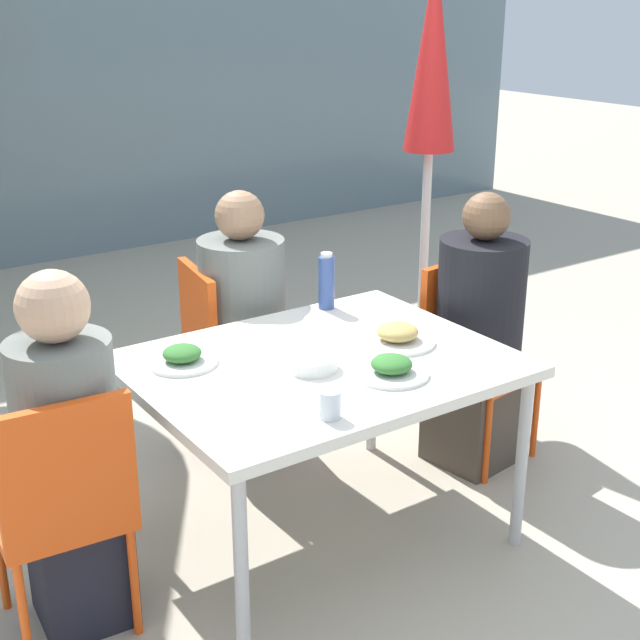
{
  "coord_description": "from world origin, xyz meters",
  "views": [
    {
      "loc": [
        -1.61,
        -2.37,
        1.94
      ],
      "look_at": [
        0.0,
        0.0,
        0.88
      ],
      "focal_mm": 50.0,
      "sensor_mm": 36.0,
      "label": 1
    }
  ],
  "objects_px": {
    "chair_left": "(63,500)",
    "chair_far": "(222,346)",
    "chair_right": "(470,346)",
    "person_left": "(70,463)",
    "person_far": "(243,335)",
    "closed_umbrella": "(431,96)",
    "bottle": "(326,282)",
    "salad_bowl": "(312,363)",
    "person_right": "(478,341)",
    "drinking_cup": "(330,404)"
  },
  "relations": [
    {
      "from": "person_left",
      "to": "closed_umbrella",
      "type": "height_order",
      "value": "closed_umbrella"
    },
    {
      "from": "person_left",
      "to": "person_right",
      "type": "distance_m",
      "value": 1.78
    },
    {
      "from": "person_right",
      "to": "chair_far",
      "type": "height_order",
      "value": "person_right"
    },
    {
      "from": "chair_right",
      "to": "person_right",
      "type": "relative_size",
      "value": 0.72
    },
    {
      "from": "closed_umbrella",
      "to": "bottle",
      "type": "distance_m",
      "value": 1.18
    },
    {
      "from": "bottle",
      "to": "drinking_cup",
      "type": "relative_size",
      "value": 2.61
    },
    {
      "from": "person_right",
      "to": "closed_umbrella",
      "type": "distance_m",
      "value": 1.22
    },
    {
      "from": "chair_left",
      "to": "person_right",
      "type": "height_order",
      "value": "person_right"
    },
    {
      "from": "person_far",
      "to": "chair_far",
      "type": "bearing_deg",
      "value": -121.88
    },
    {
      "from": "chair_left",
      "to": "salad_bowl",
      "type": "height_order",
      "value": "chair_left"
    },
    {
      "from": "drinking_cup",
      "to": "salad_bowl",
      "type": "distance_m",
      "value": 0.37
    },
    {
      "from": "chair_right",
      "to": "person_right",
      "type": "height_order",
      "value": "person_right"
    },
    {
      "from": "person_left",
      "to": "chair_right",
      "type": "distance_m",
      "value": 1.82
    },
    {
      "from": "person_left",
      "to": "closed_umbrella",
      "type": "relative_size",
      "value": 0.56
    },
    {
      "from": "person_right",
      "to": "bottle",
      "type": "xyz_separation_m",
      "value": [
        -0.56,
        0.31,
        0.28
      ]
    },
    {
      "from": "person_left",
      "to": "chair_right",
      "type": "xyz_separation_m",
      "value": [
        1.82,
        0.14,
        -0.07
      ]
    },
    {
      "from": "drinking_cup",
      "to": "salad_bowl",
      "type": "relative_size",
      "value": 0.51
    },
    {
      "from": "person_left",
      "to": "chair_far",
      "type": "distance_m",
      "value": 1.2
    },
    {
      "from": "chair_far",
      "to": "salad_bowl",
      "type": "xyz_separation_m",
      "value": [
        -0.11,
        -0.86,
        0.25
      ]
    },
    {
      "from": "salad_bowl",
      "to": "chair_left",
      "type": "bearing_deg",
      "value": 177.39
    },
    {
      "from": "chair_far",
      "to": "person_right",
      "type": "bearing_deg",
      "value": 59.56
    },
    {
      "from": "chair_far",
      "to": "drinking_cup",
      "type": "distance_m",
      "value": 1.26
    },
    {
      "from": "person_left",
      "to": "chair_right",
      "type": "height_order",
      "value": "person_left"
    },
    {
      "from": "chair_far",
      "to": "salad_bowl",
      "type": "relative_size",
      "value": 4.88
    },
    {
      "from": "chair_right",
      "to": "person_right",
      "type": "bearing_deg",
      "value": 58.12
    },
    {
      "from": "chair_left",
      "to": "chair_far",
      "type": "height_order",
      "value": "same"
    },
    {
      "from": "chair_right",
      "to": "person_left",
      "type": "bearing_deg",
      "value": -3.48
    },
    {
      "from": "salad_bowl",
      "to": "bottle",
      "type": "bearing_deg",
      "value": 50.82
    },
    {
      "from": "person_right",
      "to": "bottle",
      "type": "distance_m",
      "value": 0.7
    },
    {
      "from": "salad_bowl",
      "to": "closed_umbrella",
      "type": "bearing_deg",
      "value": 35.47
    },
    {
      "from": "chair_right",
      "to": "chair_far",
      "type": "xyz_separation_m",
      "value": [
        -0.88,
        0.6,
        0.0
      ]
    },
    {
      "from": "chair_right",
      "to": "person_far",
      "type": "bearing_deg",
      "value": -41.65
    },
    {
      "from": "person_far",
      "to": "closed_umbrella",
      "type": "distance_m",
      "value": 1.44
    },
    {
      "from": "person_left",
      "to": "bottle",
      "type": "xyz_separation_m",
      "value": [
        1.22,
        0.37,
        0.27
      ]
    },
    {
      "from": "chair_right",
      "to": "person_far",
      "type": "xyz_separation_m",
      "value": [
        -0.81,
        0.54,
        0.05
      ]
    },
    {
      "from": "closed_umbrella",
      "to": "salad_bowl",
      "type": "xyz_separation_m",
      "value": [
        -1.28,
        -0.92,
        -0.72
      ]
    },
    {
      "from": "closed_umbrella",
      "to": "drinking_cup",
      "type": "bearing_deg",
      "value": -139.1
    },
    {
      "from": "chair_far",
      "to": "drinking_cup",
      "type": "xyz_separation_m",
      "value": [
        -0.27,
        -1.2,
        0.27
      ]
    },
    {
      "from": "closed_umbrella",
      "to": "chair_far",
      "type": "bearing_deg",
      "value": -177.39
    },
    {
      "from": "chair_far",
      "to": "drinking_cup",
      "type": "relative_size",
      "value": 9.61
    },
    {
      "from": "person_left",
      "to": "drinking_cup",
      "type": "xyz_separation_m",
      "value": [
        0.66,
        -0.45,
        0.2
      ]
    },
    {
      "from": "person_far",
      "to": "bottle",
      "type": "bearing_deg",
      "value": 42.56
    },
    {
      "from": "person_far",
      "to": "salad_bowl",
      "type": "height_order",
      "value": "person_far"
    },
    {
      "from": "chair_left",
      "to": "bottle",
      "type": "relative_size",
      "value": 3.68
    },
    {
      "from": "person_left",
      "to": "person_right",
      "type": "xyz_separation_m",
      "value": [
        1.78,
        0.06,
        -0.01
      ]
    },
    {
      "from": "bottle",
      "to": "drinking_cup",
      "type": "bearing_deg",
      "value": -124.05
    },
    {
      "from": "chair_far",
      "to": "person_far",
      "type": "relative_size",
      "value": 0.73
    },
    {
      "from": "chair_right",
      "to": "person_far",
      "type": "distance_m",
      "value": 0.98
    },
    {
      "from": "person_right",
      "to": "person_left",
      "type": "bearing_deg",
      "value": -6.17
    },
    {
      "from": "chair_left",
      "to": "person_right",
      "type": "xyz_separation_m",
      "value": [
        1.83,
        0.13,
        0.06
      ]
    }
  ]
}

